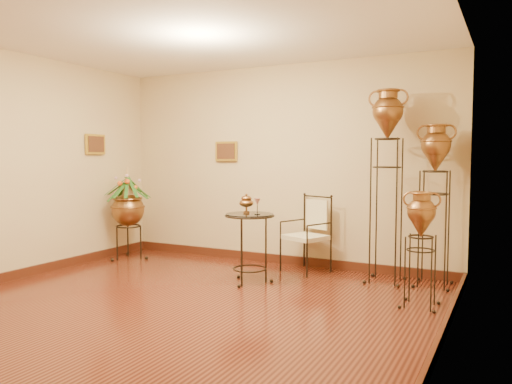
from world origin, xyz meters
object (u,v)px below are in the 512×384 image
at_px(amphora_tall, 386,184).
at_px(planter_urn, 128,206).
at_px(amphora_mid, 434,204).
at_px(side_table, 250,247).
at_px(armchair, 306,234).

distance_m(amphora_tall, planter_urn, 3.76).
bearing_deg(amphora_mid, side_table, -156.64).
distance_m(amphora_mid, side_table, 2.22).
bearing_deg(armchair, planter_urn, -148.60).
bearing_deg(amphora_tall, side_table, -151.03).
relative_size(amphora_mid, side_table, 1.81).
bearing_deg(side_table, armchair, 66.13).
distance_m(planter_urn, side_table, 2.35).
distance_m(amphora_tall, armchair, 1.27).
distance_m(planter_urn, armchair, 2.71).
bearing_deg(armchair, side_table, -91.49).
height_order(amphora_mid, planter_urn, amphora_mid).
bearing_deg(amphora_tall, armchair, 176.74).
distance_m(amphora_tall, amphora_mid, 0.59).
distance_m(amphora_tall, side_table, 1.81).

